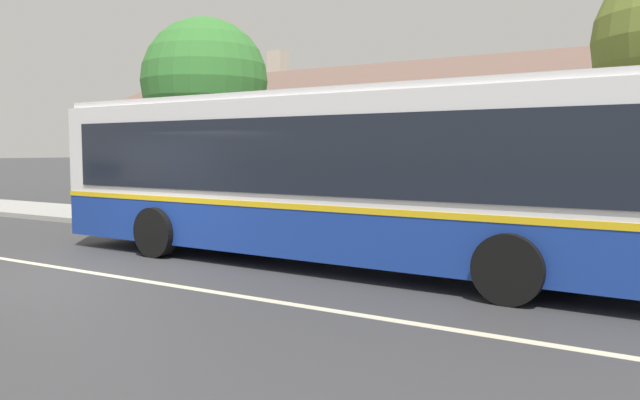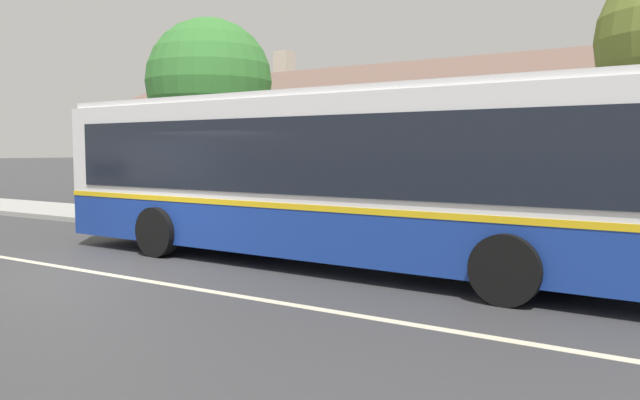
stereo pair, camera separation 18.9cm
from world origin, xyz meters
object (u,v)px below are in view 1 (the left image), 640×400
bench_by_building (165,206)px  bench_down_street (291,213)px  transit_bus (330,173)px  bike_rack (109,198)px  street_tree_secondary (205,82)px

bench_by_building → bench_down_street: bearing=5.0°
transit_bus → bench_by_building: (-6.92, 2.56, -1.12)m
bench_down_street → bike_rack: bearing=-178.9°
bench_by_building → bench_down_street: size_ratio=1.10×
bench_by_building → street_tree_secondary: street_tree_secondary is taller
transit_bus → bike_rack: bearing=163.7°
bench_by_building → bike_rack: bench_by_building is taller
bike_rack → street_tree_secondary: bearing=27.8°
street_tree_secondary → bike_rack: 4.59m
bench_down_street → street_tree_secondary: street_tree_secondary is taller
bench_by_building → bench_down_street: (4.05, 0.36, -0.01)m
transit_bus → bench_by_building: bearing=159.7°
transit_bus → street_tree_secondary: (-6.86, 4.20, 2.44)m
transit_bus → street_tree_secondary: street_tree_secondary is taller
bench_down_street → transit_bus: bearing=-45.4°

